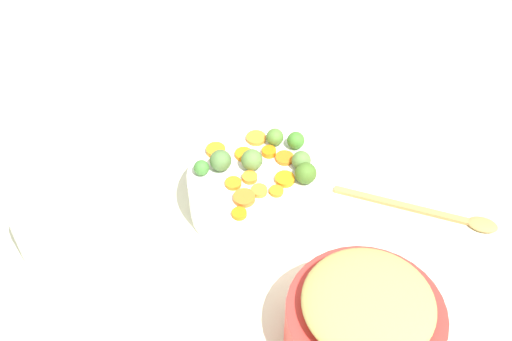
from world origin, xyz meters
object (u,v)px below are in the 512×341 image
Objects in this scene: metal_pot at (362,329)px; wooden_spoon at (439,214)px; serving_bowl_carrots at (256,191)px; casserole_dish at (69,219)px.

metal_pot is 0.34m from wooden_spoon.
wooden_spoon is at bearing 133.79° from metal_pot.
metal_pot is at bearing 17.19° from serving_bowl_carrots.
wooden_spoon is (-0.23, 0.24, -0.05)m from metal_pot.
casserole_dish is (-0.09, -0.69, 0.05)m from wooden_spoon.
casserole_dish is at bearing -97.54° from wooden_spoon.
casserole_dish reaches higher than wooden_spoon.
serving_bowl_carrots is at bearing -105.96° from wooden_spoon.
serving_bowl_carrots is at bearing 91.06° from casserole_dish.
casserole_dish is (-0.32, -0.45, 0.01)m from metal_pot.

